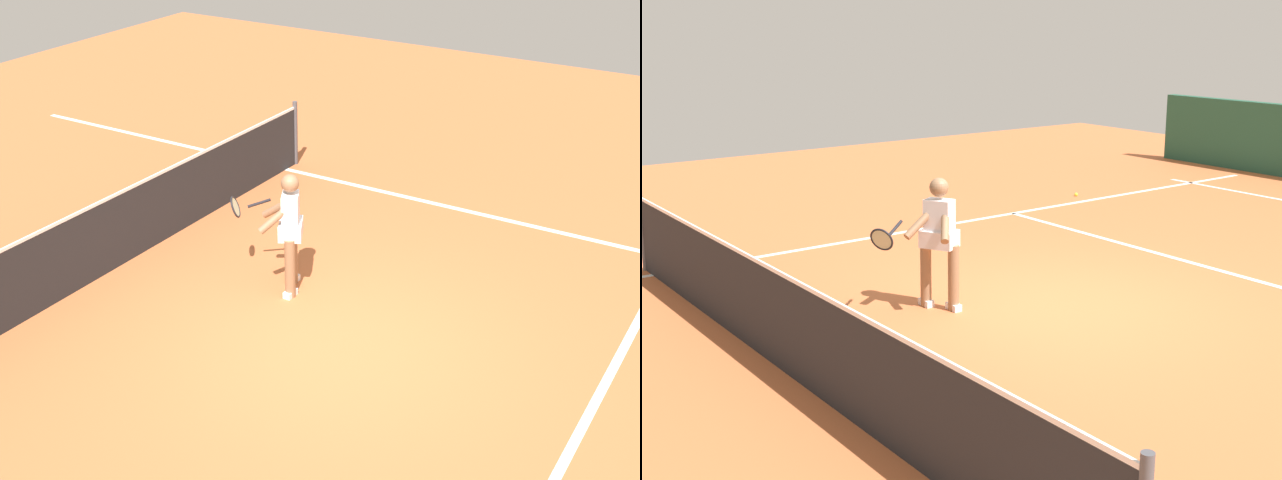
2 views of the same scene
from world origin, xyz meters
The scene contains 6 objects.
ground_plane centered at (0.00, 0.00, 0.00)m, with size 25.98×25.98×0.00m, color #C66638.
service_line_marking centered at (0.00, -2.72, 0.00)m, with size 8.19×0.10×0.01m, color white.
sideline_right_marking centered at (4.10, 0.00, 0.00)m, with size 0.10×17.98×0.01m, color white.
court_net centered at (0.00, 3.47, 0.51)m, with size 8.87×0.08×1.09m.
tennis_player centered at (0.75, 1.22, 0.85)m, with size 0.68×1.13×1.55m.
tennis_ball_near centered at (4.53, -4.65, 0.03)m, with size 0.07×0.07×0.07m, color #D1E533.
Camera 2 is at (-7.10, 6.70, 3.31)m, focal length 48.38 mm.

